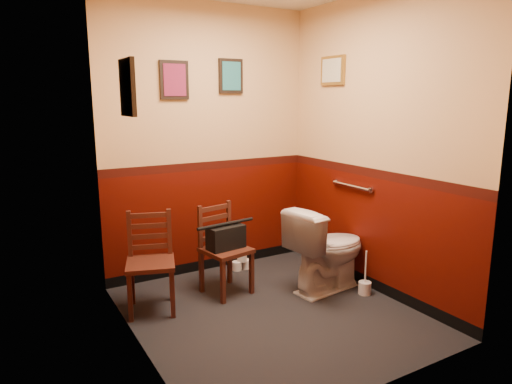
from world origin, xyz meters
The scene contains 16 objects.
floor centered at (0.00, 0.00, 0.00)m, with size 2.20×2.40×0.00m, color black.
wall_back centered at (0.00, 1.20, 1.35)m, with size 2.20×2.70×0.00m, color #460A03.
wall_front centered at (0.00, -1.20, 1.35)m, with size 2.20×2.70×0.00m, color #460A03.
wall_left centered at (-1.10, 0.00, 1.35)m, with size 2.40×2.70×0.00m, color #460A03.
wall_right centered at (1.10, 0.00, 1.35)m, with size 2.40×2.70×0.00m, color #460A03.
grab_bar centered at (1.07, 0.25, 0.95)m, with size 0.05×0.56×0.06m.
framed_print_back_a centered at (-0.35, 1.18, 1.95)m, with size 0.28×0.04×0.36m.
framed_print_back_b centered at (0.25, 1.18, 2.00)m, with size 0.26×0.04×0.34m.
framed_print_left centered at (-1.08, 0.10, 1.85)m, with size 0.04×0.30×0.38m.
framed_print_right centered at (1.08, 0.60, 2.05)m, with size 0.04×0.34×0.28m.
toilet centered at (0.72, 0.16, 0.39)m, with size 0.45×0.80×0.79m, color white.
toilet_brush centered at (0.95, -0.12, 0.07)m, with size 0.12×0.12×0.42m.
chair_left centered at (-0.84, 0.59, 0.42)m, with size 0.50×0.50×0.84m.
chair_right centered at (-0.14, 0.59, 0.41)m, with size 0.45×0.45×0.83m.
handbag centered at (-0.14, 0.56, 0.54)m, with size 0.36×0.21×0.25m.
tp_stack centered at (0.27, 1.01, 0.08)m, with size 0.21×0.11×0.19m.
Camera 1 is at (-1.91, -3.02, 1.78)m, focal length 32.00 mm.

